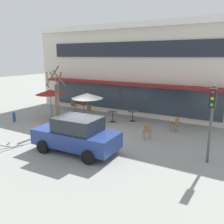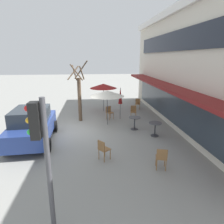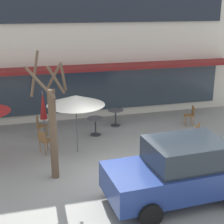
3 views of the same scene
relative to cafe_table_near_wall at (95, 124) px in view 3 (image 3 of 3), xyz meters
The scene contains 12 objects.
ground_plane 3.68m from the cafe_table_near_wall, 91.51° to the right, with size 80.00×80.00×0.00m, color gray.
building_facade 7.00m from the cafe_table_near_wall, 90.87° to the left, with size 17.55×9.10×7.03m.
cafe_table_near_wall is the anchor object (origin of this frame).
cafe_table_streetside 1.44m from the cafe_table_near_wall, 38.08° to the left, with size 0.70×0.70×0.76m.
patio_umbrella_green_folded 2.48m from the cafe_table_near_wall, 165.80° to the right, with size 0.28×0.28×2.20m.
patio_umbrella_corner_open 2.39m from the cafe_table_near_wall, 124.39° to the right, with size 2.10×2.10×2.20m.
cafe_chair_0 4.07m from the cafe_table_near_wall, 30.96° to the right, with size 0.56×0.56×0.89m.
cafe_chair_1 4.46m from the cafe_table_near_wall, ahead, with size 0.48×0.48×0.89m.
cafe_chair_3 2.29m from the cafe_table_near_wall, 169.52° to the left, with size 0.47×0.47×0.89m.
cafe_chair_4 2.58m from the cafe_table_near_wall, 149.73° to the right, with size 0.55×0.55×0.89m.
parked_sedan 5.65m from the cafe_table_near_wall, 77.64° to the right, with size 4.28×2.17×1.76m.
street_tree 4.10m from the cafe_table_near_wall, 122.22° to the right, with size 1.26×1.36×3.98m.
Camera 3 is at (-2.86, -9.63, 5.29)m, focal length 55.00 mm.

